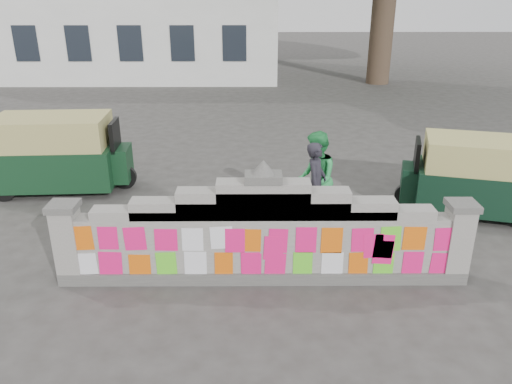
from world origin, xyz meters
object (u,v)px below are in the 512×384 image
cyclist_rider (315,196)px  rickshaw_left (58,153)px  rickshaw_right (477,176)px  cyclist_bike (314,212)px  pedestrian (315,180)px

cyclist_rider → rickshaw_left: (-5.54, 2.31, 0.12)m
cyclist_rider → rickshaw_right: 3.51m
cyclist_bike → rickshaw_left: (-5.54, 2.31, 0.44)m
cyclist_bike → rickshaw_left: rickshaw_left is taller
cyclist_rider → cyclist_bike: bearing=-71.2°
rickshaw_right → cyclist_rider: bearing=30.7°
cyclist_rider → rickshaw_left: rickshaw_left is taller
cyclist_bike → rickshaw_left: 6.02m
cyclist_bike → rickshaw_right: bearing=-55.7°
cyclist_bike → pedestrian: (0.05, 0.45, 0.48)m
cyclist_bike → rickshaw_left: bearing=86.2°
rickshaw_left → cyclist_rider: bearing=-25.7°
rickshaw_right → pedestrian: bearing=23.6°
cyclist_rider → pedestrian: size_ratio=0.83×
cyclist_rider → pedestrian: pedestrian is taller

